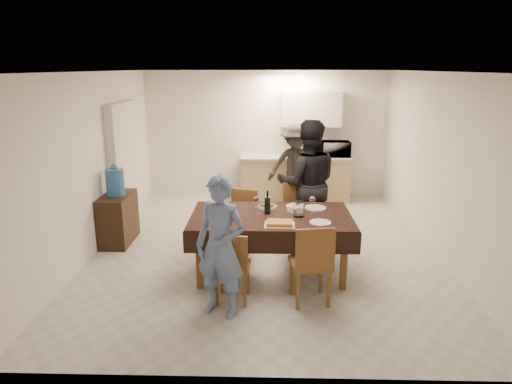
# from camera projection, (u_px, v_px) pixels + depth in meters

# --- Properties ---
(floor) EXTENTS (5.00, 6.00, 0.02)m
(floor) POSITION_uv_depth(u_px,v_px,m) (264.00, 248.00, 6.94)
(floor) COLOR #B6B5B0
(floor) RESTS_ON ground
(ceiling) EXTENTS (5.00, 6.00, 0.02)m
(ceiling) POSITION_uv_depth(u_px,v_px,m) (265.00, 72.00, 6.25)
(ceiling) COLOR white
(ceiling) RESTS_ON wall_back
(wall_back) EXTENTS (5.00, 0.02, 2.60)m
(wall_back) POSITION_uv_depth(u_px,v_px,m) (266.00, 135.00, 9.49)
(wall_back) COLOR silver
(wall_back) RESTS_ON floor
(wall_front) EXTENTS (5.00, 0.02, 2.60)m
(wall_front) POSITION_uv_depth(u_px,v_px,m) (262.00, 240.00, 3.71)
(wall_front) COLOR silver
(wall_front) RESTS_ON floor
(wall_left) EXTENTS (0.02, 6.00, 2.60)m
(wall_left) POSITION_uv_depth(u_px,v_px,m) (94.00, 163.00, 6.66)
(wall_left) COLOR silver
(wall_left) RESTS_ON floor
(wall_right) EXTENTS (0.02, 6.00, 2.60)m
(wall_right) POSITION_uv_depth(u_px,v_px,m) (439.00, 165.00, 6.53)
(wall_right) COLOR silver
(wall_right) RESTS_ON floor
(stub_partition) EXTENTS (0.15, 1.40, 2.10)m
(stub_partition) POSITION_uv_depth(u_px,v_px,m) (126.00, 163.00, 7.88)
(stub_partition) COLOR beige
(stub_partition) RESTS_ON floor
(kitchen_base_cabinet) EXTENTS (2.20, 0.60, 0.86)m
(kitchen_base_cabinet) POSITION_uv_depth(u_px,v_px,m) (295.00, 179.00, 9.39)
(kitchen_base_cabinet) COLOR tan
(kitchen_base_cabinet) RESTS_ON floor
(kitchen_worktop) EXTENTS (2.24, 0.64, 0.05)m
(kitchen_worktop) POSITION_uv_depth(u_px,v_px,m) (295.00, 157.00, 9.27)
(kitchen_worktop) COLOR #9B9B96
(kitchen_worktop) RESTS_ON kitchen_base_cabinet
(upper_cabinet) EXTENTS (1.20, 0.34, 0.70)m
(upper_cabinet) POSITION_uv_depth(u_px,v_px,m) (311.00, 109.00, 9.15)
(upper_cabinet) COLOR silver
(upper_cabinet) RESTS_ON wall_back
(dining_table) EXTENTS (2.08, 1.23, 0.81)m
(dining_table) POSITION_uv_depth(u_px,v_px,m) (271.00, 218.00, 5.91)
(dining_table) COLOR black
(dining_table) RESTS_ON floor
(chair_near_left) EXTENTS (0.42, 0.42, 0.47)m
(chair_near_left) POSITION_uv_depth(u_px,v_px,m) (232.00, 261.00, 5.18)
(chair_near_left) COLOR brown
(chair_near_left) RESTS_ON floor
(chair_near_right) EXTENTS (0.50, 0.51, 0.53)m
(chair_near_right) POSITION_uv_depth(u_px,v_px,m) (311.00, 257.00, 5.13)
(chair_near_right) COLOR brown
(chair_near_right) RESTS_ON floor
(chair_far_left) EXTENTS (0.51, 0.52, 0.49)m
(chair_far_left) POSITION_uv_depth(u_px,v_px,m) (240.00, 217.00, 6.62)
(chair_far_left) COLOR brown
(chair_far_left) RESTS_ON floor
(chair_far_right) EXTENTS (0.57, 0.57, 0.55)m
(chair_far_right) POSITION_uv_depth(u_px,v_px,m) (302.00, 214.00, 6.57)
(chair_far_right) COLOR brown
(chair_far_right) RESTS_ON floor
(console) EXTENTS (0.41, 0.83, 0.77)m
(console) POSITION_uv_depth(u_px,v_px,m) (118.00, 219.00, 7.09)
(console) COLOR black
(console) RESTS_ON floor
(water_jug) EXTENTS (0.27, 0.27, 0.41)m
(water_jug) POSITION_uv_depth(u_px,v_px,m) (115.00, 182.00, 6.93)
(water_jug) COLOR teal
(water_jug) RESTS_ON console
(wine_bottle) EXTENTS (0.08, 0.08, 0.32)m
(wine_bottle) POSITION_uv_depth(u_px,v_px,m) (267.00, 202.00, 5.91)
(wine_bottle) COLOR black
(wine_bottle) RESTS_ON dining_table
(water_pitcher) EXTENTS (0.13, 0.13, 0.20)m
(water_pitcher) POSITION_uv_depth(u_px,v_px,m) (299.00, 209.00, 5.82)
(water_pitcher) COLOR white
(water_pitcher) RESTS_ON dining_table
(savoury_tart) EXTENTS (0.38, 0.29, 0.05)m
(savoury_tart) POSITION_uv_depth(u_px,v_px,m) (280.00, 223.00, 5.53)
(savoury_tart) COLOR gold
(savoury_tart) RESTS_ON dining_table
(salad_bowl) EXTENTS (0.20, 0.20, 0.08)m
(salad_bowl) POSITION_uv_depth(u_px,v_px,m) (294.00, 208.00, 6.06)
(salad_bowl) COLOR white
(salad_bowl) RESTS_ON dining_table
(mushroom_dish) EXTENTS (0.22, 0.22, 0.04)m
(mushroom_dish) POSITION_uv_depth(u_px,v_px,m) (267.00, 207.00, 6.17)
(mushroom_dish) COLOR white
(mushroom_dish) RESTS_ON dining_table
(wine_glass_a) EXTENTS (0.09, 0.09, 0.20)m
(wine_glass_a) POSITION_uv_depth(u_px,v_px,m) (227.00, 213.00, 5.65)
(wine_glass_a) COLOR white
(wine_glass_a) RESTS_ON dining_table
(wine_glass_b) EXTENTS (0.08, 0.08, 0.19)m
(wine_glass_b) POSITION_uv_depth(u_px,v_px,m) (312.00, 203.00, 6.10)
(wine_glass_b) COLOR white
(wine_glass_b) RESTS_ON dining_table
(wine_glass_c) EXTENTS (0.08, 0.08, 0.18)m
(wine_glass_c) POSITION_uv_depth(u_px,v_px,m) (256.00, 202.00, 6.17)
(wine_glass_c) COLOR white
(wine_glass_c) RESTS_ON dining_table
(plate_near_left) EXTENTS (0.24, 0.24, 0.01)m
(plate_near_left) POSITION_uv_depth(u_px,v_px,m) (223.00, 222.00, 5.63)
(plate_near_left) COLOR white
(plate_near_left) RESTS_ON dining_table
(plate_near_right) EXTENTS (0.26, 0.26, 0.02)m
(plate_near_right) POSITION_uv_depth(u_px,v_px,m) (320.00, 223.00, 5.59)
(plate_near_right) COLOR white
(plate_near_right) RESTS_ON dining_table
(plate_far_left) EXTENTS (0.25, 0.25, 0.01)m
(plate_far_left) POSITION_uv_depth(u_px,v_px,m) (227.00, 207.00, 6.20)
(plate_far_left) COLOR white
(plate_far_left) RESTS_ON dining_table
(plate_far_right) EXTENTS (0.29, 0.29, 0.02)m
(plate_far_right) POSITION_uv_depth(u_px,v_px,m) (315.00, 208.00, 6.17)
(plate_far_right) COLOR white
(plate_far_right) RESTS_ON dining_table
(microwave) EXTENTS (0.55, 0.37, 0.31)m
(microwave) POSITION_uv_depth(u_px,v_px,m) (336.00, 149.00, 9.21)
(microwave) COLOR silver
(microwave) RESTS_ON kitchen_worktop
(person_near) EXTENTS (0.68, 0.57, 1.58)m
(person_near) POSITION_uv_depth(u_px,v_px,m) (221.00, 247.00, 4.91)
(person_near) COLOR slate
(person_near) RESTS_ON floor
(person_far) EXTENTS (0.96, 0.76, 1.93)m
(person_far) POSITION_uv_depth(u_px,v_px,m) (307.00, 184.00, 6.86)
(person_far) COLOR black
(person_far) RESTS_ON floor
(person_kitchen) EXTENTS (1.04, 0.60, 1.61)m
(person_kitchen) POSITION_uv_depth(u_px,v_px,m) (295.00, 166.00, 8.86)
(person_kitchen) COLOR black
(person_kitchen) RESTS_ON floor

